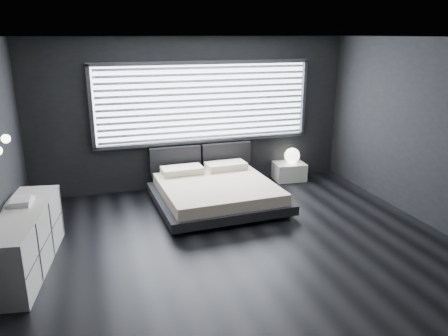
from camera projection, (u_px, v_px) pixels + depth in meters
name	position (u px, v px, depth m)	size (l,w,h in m)	color
room	(244.00, 150.00, 5.65)	(6.04, 6.00, 2.80)	black
window	(205.00, 103.00, 8.11)	(4.14, 0.09, 1.52)	white
headboard	(201.00, 158.00, 8.33)	(1.96, 0.16, 0.52)	black
sconce_far	(5.00, 139.00, 5.37)	(0.18, 0.11, 0.11)	silver
bed	(217.00, 192.00, 7.47)	(2.15, 2.06, 0.54)	black
nightstand	(289.00, 171.00, 8.84)	(0.60, 0.50, 0.35)	white
orb_lamp	(292.00, 155.00, 8.75)	(0.31, 0.31, 0.31)	white
dresser	(24.00, 240.00, 5.41)	(0.82, 1.98, 0.77)	white
book_stack	(21.00, 201.00, 5.54)	(0.32, 0.39, 0.07)	silver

